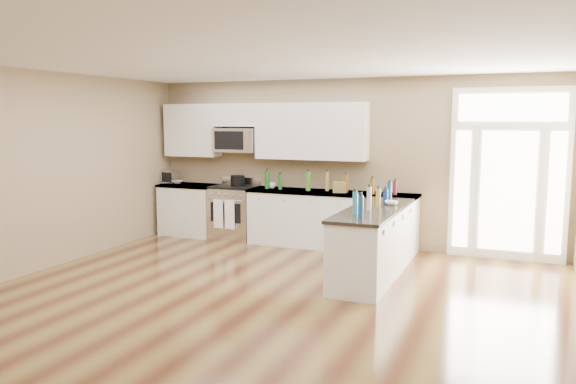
# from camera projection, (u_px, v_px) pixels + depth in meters

# --- Properties ---
(ground) EXTENTS (8.00, 8.00, 0.00)m
(ground) POSITION_uv_depth(u_px,v_px,m) (235.00, 321.00, 5.93)
(ground) COLOR #452313
(room_shell) EXTENTS (8.00, 8.00, 8.00)m
(room_shell) POSITION_uv_depth(u_px,v_px,m) (233.00, 160.00, 5.71)
(room_shell) COLOR #8D7859
(room_shell) RESTS_ON ground
(back_cabinet_left) EXTENTS (1.10, 0.66, 0.94)m
(back_cabinet_left) POSITION_uv_depth(u_px,v_px,m) (191.00, 211.00, 10.35)
(back_cabinet_left) COLOR silver
(back_cabinet_left) RESTS_ON ground
(back_cabinet_right) EXTENTS (2.85, 0.66, 0.94)m
(back_cabinet_right) POSITION_uv_depth(u_px,v_px,m) (331.00, 222.00, 9.32)
(back_cabinet_right) COLOR silver
(back_cabinet_right) RESTS_ON ground
(peninsula_cabinet) EXTENTS (0.69, 2.32, 0.94)m
(peninsula_cabinet) POSITION_uv_depth(u_px,v_px,m) (373.00, 245.00, 7.58)
(peninsula_cabinet) COLOR silver
(peninsula_cabinet) RESTS_ON ground
(upper_cabinet_left) EXTENTS (1.04, 0.33, 0.95)m
(upper_cabinet_left) POSITION_uv_depth(u_px,v_px,m) (193.00, 130.00, 10.29)
(upper_cabinet_left) COLOR silver
(upper_cabinet_left) RESTS_ON room_shell
(upper_cabinet_right) EXTENTS (1.94, 0.33, 0.95)m
(upper_cabinet_right) POSITION_uv_depth(u_px,v_px,m) (311.00, 131.00, 9.42)
(upper_cabinet_right) COLOR silver
(upper_cabinet_right) RESTS_ON room_shell
(upper_cabinet_short) EXTENTS (0.82, 0.33, 0.40)m
(upper_cabinet_short) POSITION_uv_depth(u_px,v_px,m) (238.00, 115.00, 9.91)
(upper_cabinet_short) COLOR silver
(upper_cabinet_short) RESTS_ON room_shell
(microwave) EXTENTS (0.78, 0.41, 0.42)m
(microwave) POSITION_uv_depth(u_px,v_px,m) (237.00, 140.00, 9.93)
(microwave) COLOR silver
(microwave) RESTS_ON room_shell
(entry_door) EXTENTS (1.70, 0.10, 2.60)m
(entry_door) POSITION_uv_depth(u_px,v_px,m) (508.00, 174.00, 8.42)
(entry_door) COLOR white
(entry_door) RESTS_ON ground
(kitchen_range) EXTENTS (0.79, 0.69, 1.08)m
(kitchen_range) POSITION_uv_depth(u_px,v_px,m) (234.00, 212.00, 10.00)
(kitchen_range) COLOR silver
(kitchen_range) RESTS_ON ground
(stockpot) EXTENTS (0.30, 0.30, 0.19)m
(stockpot) POSITION_uv_depth(u_px,v_px,m) (238.00, 180.00, 10.02)
(stockpot) COLOR black
(stockpot) RESTS_ON kitchen_range
(toaster_oven) EXTENTS (0.31, 0.26, 0.24)m
(toaster_oven) POSITION_uv_depth(u_px,v_px,m) (170.00, 177.00, 10.47)
(toaster_oven) COLOR silver
(toaster_oven) RESTS_ON back_cabinet_left
(cardboard_box) EXTENTS (0.23, 0.19, 0.17)m
(cardboard_box) POSITION_uv_depth(u_px,v_px,m) (340.00, 187.00, 9.13)
(cardboard_box) COLOR olive
(cardboard_box) RESTS_ON back_cabinet_right
(bowl_left) EXTENTS (0.22, 0.22, 0.05)m
(bowl_left) POSITION_uv_depth(u_px,v_px,m) (177.00, 182.00, 10.44)
(bowl_left) COLOR white
(bowl_left) RESTS_ON back_cabinet_left
(bowl_peninsula) EXTENTS (0.19, 0.19, 0.06)m
(bowl_peninsula) POSITION_uv_depth(u_px,v_px,m) (391.00, 203.00, 7.80)
(bowl_peninsula) COLOR white
(bowl_peninsula) RESTS_ON peninsula_cabinet
(cup_counter) EXTENTS (0.15, 0.15, 0.10)m
(cup_counter) POSITION_uv_depth(u_px,v_px,m) (272.00, 185.00, 9.69)
(cup_counter) COLOR white
(cup_counter) RESTS_ON back_cabinet_right
(counter_bottles) EXTENTS (2.36, 2.43, 0.32)m
(counter_bottles) POSITION_uv_depth(u_px,v_px,m) (339.00, 188.00, 8.54)
(counter_bottles) COLOR #19591E
(counter_bottles) RESTS_ON back_cabinet_right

